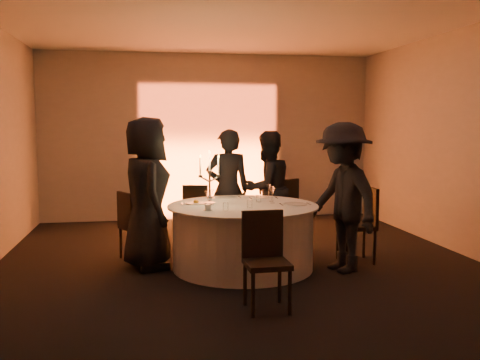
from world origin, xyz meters
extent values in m
plane|color=black|center=(0.00, 0.00, 0.00)|extent=(7.00, 7.00, 0.00)
plane|color=white|center=(0.00, 0.00, 3.00)|extent=(7.00, 7.00, 0.00)
plane|color=#A39E97|center=(0.00, 3.50, 1.50)|extent=(7.00, 0.00, 7.00)
plane|color=#A39E97|center=(0.00, -3.50, 1.50)|extent=(7.00, 0.00, 7.00)
plane|color=#A39E97|center=(3.00, 0.00, 1.50)|extent=(0.00, 7.00, 7.00)
cube|color=black|center=(0.00, 3.20, 0.05)|extent=(0.25, 0.12, 0.10)
cylinder|color=black|center=(0.00, 0.00, 0.01)|extent=(0.60, 0.60, 0.03)
cylinder|color=black|center=(0.00, 0.00, 0.38)|extent=(0.20, 0.20, 0.75)
cylinder|color=silver|center=(0.00, 0.00, 0.38)|extent=(1.68, 1.68, 0.75)
cylinder|color=silver|center=(0.00, 0.00, 0.76)|extent=(1.80, 1.80, 0.02)
cube|color=black|center=(-1.25, 0.67, 0.42)|extent=(0.52, 0.52, 0.05)
cube|color=black|center=(-1.41, 0.59, 0.66)|extent=(0.22, 0.36, 0.44)
cylinder|color=black|center=(-1.03, 0.60, 0.21)|extent=(0.04, 0.04, 0.41)
cylinder|color=black|center=(-1.18, 0.89, 0.21)|extent=(0.04, 0.04, 0.41)
cylinder|color=black|center=(-1.32, 0.44, 0.21)|extent=(0.04, 0.04, 0.41)
cylinder|color=black|center=(-1.47, 0.73, 0.21)|extent=(0.04, 0.04, 0.41)
cube|color=black|center=(-0.40, 1.64, 0.41)|extent=(0.45, 0.45, 0.05)
cube|color=black|center=(-0.44, 1.48, 0.64)|extent=(0.37, 0.13, 0.43)
cylinder|color=black|center=(-0.21, 1.76, 0.20)|extent=(0.04, 0.04, 0.40)
cylinder|color=black|center=(-0.52, 1.84, 0.20)|extent=(0.04, 0.04, 0.40)
cylinder|color=black|center=(-0.28, 1.45, 0.20)|extent=(0.04, 0.04, 0.40)
cylinder|color=black|center=(-0.59, 1.53, 0.20)|extent=(0.04, 0.04, 0.40)
cube|color=black|center=(0.83, 1.50, 0.44)|extent=(0.55, 0.55, 0.05)
cube|color=black|center=(0.92, 1.34, 0.69)|extent=(0.37, 0.23, 0.46)
cylinder|color=black|center=(0.90, 1.73, 0.22)|extent=(0.04, 0.04, 0.43)
cylinder|color=black|center=(0.60, 1.56, 0.22)|extent=(0.04, 0.04, 0.43)
cylinder|color=black|center=(1.07, 1.43, 0.22)|extent=(0.04, 0.04, 0.43)
cylinder|color=black|center=(0.76, 1.26, 0.22)|extent=(0.04, 0.04, 0.43)
cube|color=black|center=(1.46, 0.04, 0.45)|extent=(0.43, 0.43, 0.05)
cube|color=black|center=(1.64, 0.04, 0.71)|extent=(0.05, 0.41, 0.47)
cylinder|color=black|center=(1.29, 0.23, 0.22)|extent=(0.04, 0.04, 0.44)
cylinder|color=black|center=(1.27, -0.13, 0.22)|extent=(0.04, 0.04, 0.44)
cylinder|color=black|center=(1.64, 0.22, 0.22)|extent=(0.04, 0.04, 0.44)
cylinder|color=black|center=(1.63, -0.14, 0.22)|extent=(0.04, 0.04, 0.44)
cube|color=black|center=(-0.04, -1.48, 0.44)|extent=(0.41, 0.41, 0.05)
cube|color=black|center=(-0.04, -1.30, 0.69)|extent=(0.40, 0.05, 0.46)
cylinder|color=black|center=(-0.21, -1.66, 0.21)|extent=(0.04, 0.04, 0.43)
cylinder|color=black|center=(0.14, -1.65, 0.21)|extent=(0.04, 0.04, 0.43)
cylinder|color=black|center=(-0.22, -1.31, 0.21)|extent=(0.04, 0.04, 0.43)
cylinder|color=black|center=(0.13, -1.30, 0.21)|extent=(0.04, 0.04, 0.43)
imported|color=black|center=(-1.13, 0.21, 0.91)|extent=(0.73, 0.98, 1.82)
imported|color=black|center=(-0.02, 1.04, 0.83)|extent=(0.62, 0.41, 1.66)
imported|color=black|center=(0.56, 1.16, 0.82)|extent=(0.99, 0.90, 1.64)
imported|color=black|center=(1.13, -0.32, 0.88)|extent=(0.93, 1.27, 1.76)
cylinder|color=white|center=(-0.54, 0.19, 0.78)|extent=(0.25, 0.25, 0.01)
cube|color=silver|center=(-0.71, 0.19, 0.78)|extent=(0.01, 0.17, 0.01)
cube|color=silver|center=(-0.37, 0.19, 0.78)|extent=(0.02, 0.17, 0.01)
sphere|color=gold|center=(-0.54, 0.19, 0.82)|extent=(0.07, 0.07, 0.07)
cylinder|color=white|center=(-0.10, 0.63, 0.78)|extent=(0.27, 0.27, 0.01)
cube|color=silver|center=(-0.27, 0.63, 0.78)|extent=(0.02, 0.17, 0.01)
cube|color=silver|center=(0.07, 0.63, 0.78)|extent=(0.01, 0.17, 0.01)
cylinder|color=white|center=(0.36, 0.51, 0.78)|extent=(0.24, 0.24, 0.01)
cube|color=silver|center=(0.19, 0.51, 0.78)|extent=(0.02, 0.17, 0.01)
cube|color=silver|center=(0.53, 0.51, 0.78)|extent=(0.01, 0.17, 0.01)
cylinder|color=white|center=(0.62, -0.08, 0.78)|extent=(0.28, 0.28, 0.01)
cube|color=silver|center=(0.45, -0.08, 0.78)|extent=(0.02, 0.17, 0.01)
cube|color=silver|center=(0.79, -0.08, 0.78)|extent=(0.01, 0.17, 0.01)
cylinder|color=white|center=(0.06, -0.61, 0.78)|extent=(0.27, 0.27, 0.01)
cube|color=silver|center=(-0.11, -0.61, 0.78)|extent=(0.02, 0.17, 0.01)
cube|color=silver|center=(0.23, -0.61, 0.78)|extent=(0.02, 0.17, 0.01)
cylinder|color=white|center=(-0.46, -0.32, 0.77)|extent=(0.11, 0.11, 0.01)
cylinder|color=white|center=(-0.46, -0.32, 0.81)|extent=(0.07, 0.07, 0.06)
cylinder|color=silver|center=(-0.38, 0.15, 0.78)|extent=(0.13, 0.13, 0.02)
sphere|color=silver|center=(-0.38, 0.15, 0.84)|extent=(0.07, 0.07, 0.07)
cylinder|color=silver|center=(-0.38, 0.15, 0.97)|extent=(0.03, 0.03, 0.34)
cylinder|color=silver|center=(-0.38, 0.15, 1.16)|extent=(0.06, 0.06, 0.03)
cylinder|color=white|center=(-0.38, 0.15, 1.27)|extent=(0.02, 0.02, 0.22)
cone|color=yellow|center=(-0.38, 0.15, 1.41)|extent=(0.02, 0.02, 0.04)
cylinder|color=silver|center=(-0.44, 0.15, 1.07)|extent=(0.12, 0.02, 0.08)
cylinder|color=silver|center=(-0.49, 0.15, 1.11)|extent=(0.05, 0.05, 0.03)
cylinder|color=white|center=(-0.49, 0.15, 1.22)|extent=(0.02, 0.02, 0.22)
cone|color=yellow|center=(-0.49, 0.15, 1.36)|extent=(0.02, 0.02, 0.04)
cylinder|color=silver|center=(-0.33, 0.15, 1.07)|extent=(0.12, 0.02, 0.08)
cylinder|color=silver|center=(-0.27, 0.15, 1.11)|extent=(0.05, 0.05, 0.03)
cylinder|color=white|center=(-0.27, 0.15, 1.22)|extent=(0.02, 0.02, 0.22)
cone|color=yellow|center=(-0.27, 0.15, 1.36)|extent=(0.02, 0.02, 0.04)
cylinder|color=white|center=(0.40, 0.22, 0.77)|extent=(0.06, 0.06, 0.01)
cylinder|color=white|center=(0.40, 0.22, 0.83)|extent=(0.01, 0.01, 0.10)
cone|color=white|center=(0.40, 0.22, 0.92)|extent=(0.07, 0.07, 0.09)
cylinder|color=white|center=(-0.44, -0.12, 0.77)|extent=(0.06, 0.06, 0.01)
cylinder|color=white|center=(-0.44, -0.12, 0.83)|extent=(0.01, 0.01, 0.10)
cone|color=white|center=(-0.44, -0.12, 0.92)|extent=(0.07, 0.07, 0.09)
cylinder|color=white|center=(-0.37, 0.06, 0.77)|extent=(0.06, 0.06, 0.01)
cylinder|color=white|center=(-0.37, 0.06, 0.83)|extent=(0.01, 0.01, 0.10)
cone|color=white|center=(-0.37, 0.06, 0.92)|extent=(0.07, 0.07, 0.09)
cylinder|color=white|center=(0.38, 0.07, 0.77)|extent=(0.06, 0.06, 0.01)
cylinder|color=white|center=(0.38, 0.07, 0.83)|extent=(0.01, 0.01, 0.10)
cone|color=white|center=(0.38, 0.07, 0.92)|extent=(0.07, 0.07, 0.09)
cylinder|color=white|center=(0.42, 0.45, 0.77)|extent=(0.06, 0.06, 0.01)
cylinder|color=white|center=(0.42, 0.45, 0.83)|extent=(0.01, 0.01, 0.10)
cone|color=white|center=(0.42, 0.45, 0.92)|extent=(0.07, 0.07, 0.09)
cylinder|color=white|center=(-0.26, -0.38, 0.82)|extent=(0.07, 0.07, 0.09)
cylinder|color=white|center=(0.04, -0.23, 0.82)|extent=(0.07, 0.07, 0.09)
cylinder|color=white|center=(0.24, 0.22, 0.82)|extent=(0.07, 0.07, 0.09)
camera|label=1|loc=(-1.12, -6.22, 1.74)|focal=40.00mm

